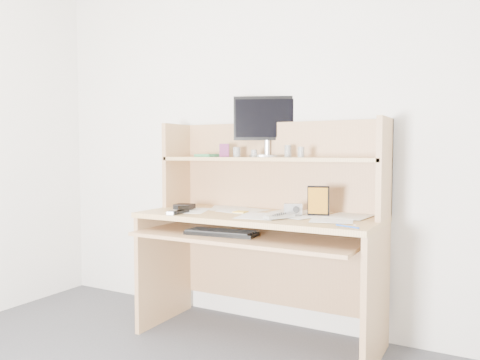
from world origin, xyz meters
The scene contains 19 objects.
back_wall centered at (0.00, 1.80, 1.25)m, with size 3.60×0.04×2.50m, color silver.
desk centered at (0.00, 1.56, 0.69)m, with size 1.40×0.70×1.30m.
paper_clutter centered at (0.00, 1.48, 0.75)m, with size 1.32×0.54×0.01m, color white.
keyboard centered at (-0.13, 1.27, 0.66)m, with size 0.42×0.19×0.03m.
tv_remote centered at (0.19, 1.35, 0.76)m, with size 0.05×0.17×0.02m, color gray.
flip_phone centered at (-0.43, 1.22, 0.77)m, with size 0.04×0.08×0.02m, color #B3B3B5.
stapler centered at (-0.41, 1.29, 0.78)m, with size 0.04×0.14×0.04m, color black.
wallet centered at (-0.51, 1.46, 0.77)m, with size 0.11×0.09×0.03m, color black.
sticky_note_pad centered at (-0.12, 1.48, 0.75)m, with size 0.07×0.07×0.01m, color yellow.
digital_camera centered at (0.20, 1.52, 0.79)m, with size 0.10×0.04×0.06m, color #AFAFB1.
game_case centered at (0.35, 1.54, 0.84)m, with size 0.12×0.01×0.17m, color black.
blue_pen centered at (0.60, 1.22, 0.76)m, with size 0.01×0.01×0.13m, color blue.
card_box centered at (-0.31, 1.62, 1.12)m, with size 0.06×0.02×0.08m, color maroon.
shelf_book centered at (-0.43, 1.65, 1.09)m, with size 0.13×0.18×0.02m, color #2F764C.
chip_stack_a centered at (-0.24, 1.65, 1.11)m, with size 0.05×0.05×0.06m, color black.
chip_stack_b centered at (0.22, 1.59, 1.11)m, with size 0.04×0.04×0.06m, color white.
chip_stack_c centered at (-0.10, 1.62, 1.10)m, with size 0.04×0.04×0.05m, color black.
chip_stack_d centered at (0.10, 1.68, 1.12)m, with size 0.04×0.04×0.07m, color white.
monitor centered at (-0.06, 1.75, 1.29)m, with size 0.42×0.24×0.38m.
Camera 1 is at (1.20, -0.95, 1.11)m, focal length 35.00 mm.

